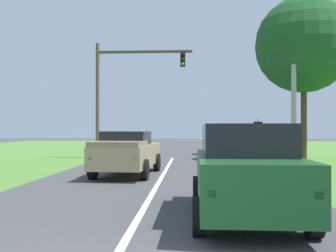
{
  "coord_description": "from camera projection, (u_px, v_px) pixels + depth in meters",
  "views": [
    {
      "loc": [
        1.12,
        -4.31,
        1.96
      ],
      "look_at": [
        -0.09,
        17.74,
        2.1
      ],
      "focal_mm": 42.1,
      "sensor_mm": 36.0,
      "label": 1
    }
  ],
  "objects": [
    {
      "name": "utility_pole_right",
      "position": [
        294.0,
        91.0,
        22.06
      ],
      "size": [
        0.28,
        0.28,
        8.12
      ],
      "primitive_type": "cylinder",
      "color": "#9E998E",
      "rests_on": "ground_plane"
    },
    {
      "name": "keep_moving_sign",
      "position": [
        258.0,
        134.0,
        24.59
      ],
      "size": [
        0.6,
        0.09,
        2.55
      ],
      "color": "gray",
      "rests_on": "ground_plane"
    },
    {
      "name": "crossing_suv_far",
      "position": [
        229.0,
        142.0,
        29.57
      ],
      "size": [
        4.34,
        2.2,
        1.7
      ],
      "color": "silver",
      "rests_on": "ground_plane"
    },
    {
      "name": "pickup_truck_lead",
      "position": [
        127.0,
        152.0,
        16.48
      ],
      "size": [
        2.5,
        5.39,
        1.84
      ],
      "color": "tan",
      "rests_on": "ground_plane"
    },
    {
      "name": "red_suv_near",
      "position": [
        244.0,
        169.0,
        8.7
      ],
      "size": [
        2.32,
        4.99,
        2.06
      ],
      "color": "#194C23",
      "rests_on": "ground_plane"
    },
    {
      "name": "ground_plane",
      "position": [
        162.0,
        176.0,
        16.14
      ],
      "size": [
        120.0,
        120.0,
        0.0
      ],
      "primitive_type": "plane",
      "color": "#424244"
    },
    {
      "name": "oak_tree_right",
      "position": [
        304.0,
        45.0,
        24.09
      ],
      "size": [
        5.87,
        5.87,
        10.02
      ],
      "color": "#4C351E",
      "rests_on": "ground_plane"
    },
    {
      "name": "traffic_light",
      "position": [
        121.0,
        83.0,
        26.05
      ],
      "size": [
        6.42,
        0.4,
        7.63
      ],
      "color": "brown",
      "rests_on": "ground_plane"
    }
  ]
}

